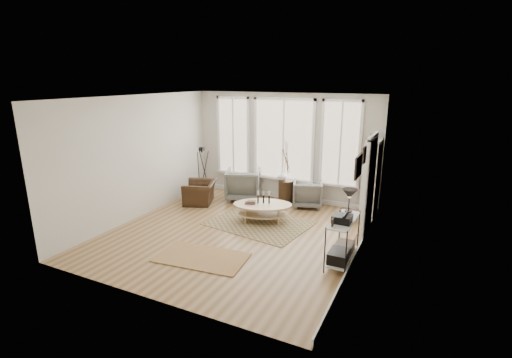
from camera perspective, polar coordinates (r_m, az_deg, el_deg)
The scene contains 17 objects.
room at distance 7.73m, azimuth -3.06°, elevation 1.47°, with size 5.50×5.54×2.90m.
bay_window at distance 10.09m, azimuth 4.25°, elevation 5.78°, with size 4.14×0.12×2.24m.
door at distance 8.06m, azimuth 17.12°, elevation -0.86°, with size 0.09×1.06×2.22m.
bookcase at distance 9.15m, azimuth 17.31°, elevation -0.07°, with size 0.31×0.85×2.06m.
low_shelf at distance 6.94m, azimuth 13.21°, elevation -8.55°, with size 0.38×1.08×1.30m.
wall_art at distance 6.51m, azimuth 15.69°, elevation 2.35°, with size 0.04×0.88×0.44m.
rug_main at distance 8.67m, azimuth 0.50°, elevation -6.81°, with size 2.20×1.65×0.01m, color brown.
rug_runner at distance 7.19m, azimuth -8.34°, elevation -11.82°, with size 1.68×0.93×0.01m, color brown.
coffee_table at distance 8.69m, azimuth 0.96°, elevation -4.44°, with size 1.58×1.30×0.63m.
armchair_left at distance 10.25m, azimuth -1.98°, elevation -0.82°, with size 0.91×0.93×0.85m, color slate.
armchair_right at distance 9.79m, azimuth 7.93°, elevation -2.22°, with size 0.74×0.76×0.69m, color slate.
side_table at distance 9.91m, azimuth 4.69°, elevation 0.97°, with size 0.41×0.41×1.71m.
vase at distance 9.95m, azimuth 4.02°, elevation 0.58°, with size 0.26×0.26×0.27m, color silver.
accent_chair at distance 10.08m, azimuth -8.60°, elevation -2.05°, with size 0.79×0.90×0.59m, color #332113.
tripod_camera at distance 10.80m, azimuth -8.23°, elevation 1.00°, with size 0.48×0.48×1.37m.
book_stack_near at distance 9.18m, azimuth 14.21°, elevation -5.40°, with size 0.24×0.30×0.20m, color maroon.
book_stack_far at distance 8.99m, azimuth 13.90°, elevation -6.02°, with size 0.18×0.23×0.15m, color maroon.
Camera 1 is at (3.66, -6.53, 3.28)m, focal length 26.00 mm.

